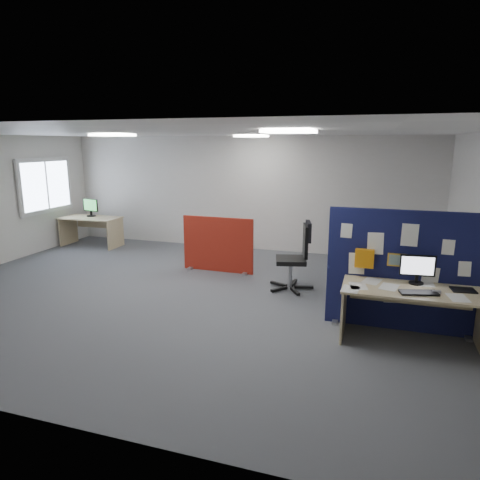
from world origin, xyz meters
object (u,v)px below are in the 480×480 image
(office_chair, at_px, (298,252))
(red_divider, at_px, (218,245))
(navy_divider, at_px, (402,271))
(monitor_main, at_px, (417,268))
(monitor_second, at_px, (91,207))
(second_desk, at_px, (92,224))
(main_desk, at_px, (411,301))

(office_chair, bearing_deg, red_divider, 146.26)
(navy_divider, bearing_deg, monitor_main, -42.75)
(monitor_main, distance_m, red_divider, 4.07)
(navy_divider, height_order, monitor_second, navy_divider)
(second_desk, bearing_deg, red_divider, -16.40)
(navy_divider, xyz_separation_m, monitor_main, (0.17, -0.16, 0.11))
(main_desk, height_order, second_desk, same)
(monitor_main, relative_size, office_chair, 0.37)
(monitor_second, bearing_deg, office_chair, -4.93)
(navy_divider, distance_m, main_desk, 0.47)
(monitor_second, bearing_deg, red_divider, -4.21)
(navy_divider, relative_size, monitor_second, 4.19)
(navy_divider, distance_m, monitor_second, 7.82)
(navy_divider, distance_m, office_chair, 2.04)
(navy_divider, xyz_separation_m, second_desk, (-7.14, 2.94, -0.29))
(second_desk, relative_size, office_chair, 1.21)
(monitor_second, bearing_deg, second_desk, -39.97)
(second_desk, relative_size, monitor_second, 3.00)
(monitor_main, relative_size, red_divider, 0.30)
(main_desk, bearing_deg, red_divider, 147.86)
(navy_divider, height_order, monitor_main, navy_divider)
(red_divider, bearing_deg, navy_divider, -27.42)
(main_desk, height_order, monitor_main, monitor_main)
(second_desk, bearing_deg, main_desk, -24.42)
(main_desk, bearing_deg, office_chair, 138.15)
(main_desk, xyz_separation_m, monitor_main, (0.05, 0.20, 0.39))
(monitor_main, height_order, red_divider, monitor_main)
(red_divider, distance_m, office_chair, 1.83)
(second_desk, bearing_deg, monitor_second, 126.91)
(main_desk, bearing_deg, monitor_main, 74.64)
(navy_divider, height_order, red_divider, navy_divider)
(main_desk, distance_m, office_chair, 2.35)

